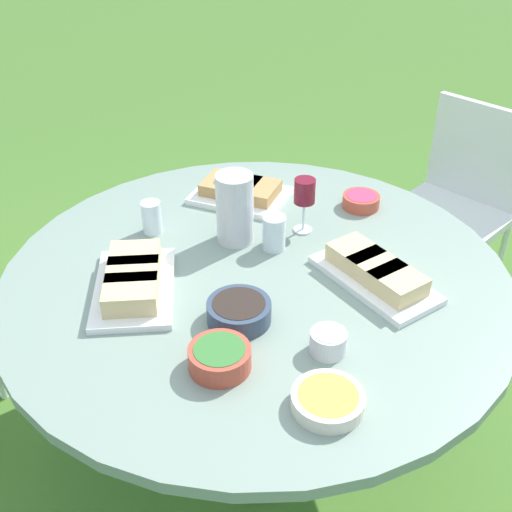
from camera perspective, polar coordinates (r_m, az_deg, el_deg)
ground_plane at (r=2.37m, az=0.00°, el=-16.30°), size 40.00×40.00×0.00m
dining_table at (r=1.91m, az=0.00°, el=-3.54°), size 1.47×1.47×0.74m
chair_near_left at (r=2.85m, az=17.64°, el=5.20°), size 0.59×0.58×0.89m
water_pitcher at (r=1.95m, az=-1.91°, el=4.26°), size 0.12×0.11×0.22m
wine_glass at (r=1.99m, az=4.33°, el=5.54°), size 0.07×0.07×0.18m
platter_bread_main at (r=1.83m, az=10.56°, el=-1.47°), size 0.40×0.38×0.07m
platter_charcuterie at (r=1.80m, az=-10.84°, el=-2.16°), size 0.33×0.41×0.08m
platter_sandwich_side at (r=2.22m, az=-1.39°, el=5.79°), size 0.34×0.26×0.06m
bowl_fries at (r=1.46m, az=6.41°, el=-12.60°), size 0.17×0.17×0.04m
bowl_salad at (r=1.54m, az=-3.25°, el=-8.94°), size 0.15×0.15×0.06m
bowl_olives at (r=1.67m, az=-1.52°, el=-4.89°), size 0.17×0.17×0.06m
bowl_dip_red at (r=2.20m, az=9.32°, el=4.91°), size 0.12×0.12×0.04m
bowl_dip_cream at (r=1.59m, az=6.44°, el=-7.52°), size 0.09×0.09×0.06m
cup_water_near at (r=1.94m, az=1.62°, el=2.07°), size 0.07×0.07×0.11m
cup_water_far at (r=2.05m, az=-9.26°, el=3.41°), size 0.06×0.06×0.11m
handbag at (r=3.32m, az=-2.45°, el=3.28°), size 0.30×0.14×0.37m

